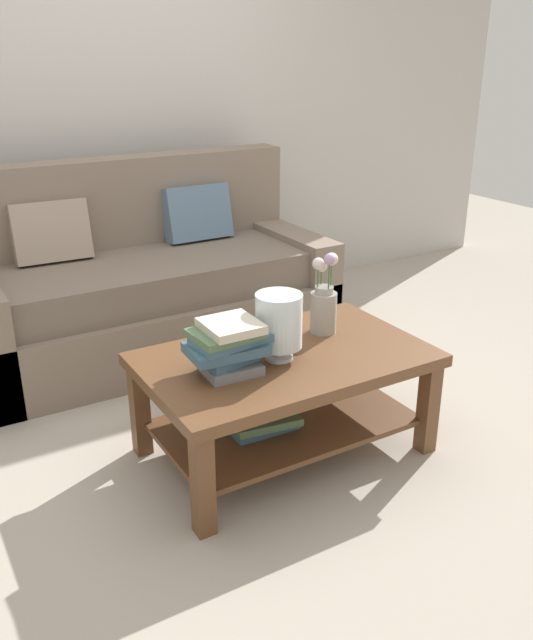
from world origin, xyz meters
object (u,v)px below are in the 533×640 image
Objects in this scene: book_stack_main at (228,346)px; flower_pitcher at (324,302)px; coffee_table at (283,383)px; couch at (145,288)px; glass_hurricane_vase at (279,322)px.

flower_pitcher reaches higher than book_stack_main.
coffee_table is 0.36m from book_stack_main.
couch reaches higher than glass_hurricane_vase.
coffee_table is 0.41m from flower_pitcher.
flower_pitcher is at bearing 22.88° from coffee_table.
couch is 1.31m from flower_pitcher.
book_stack_main is (-0.27, -0.02, 0.24)m from coffee_table.
glass_hurricane_vase is at bearing -87.99° from couch.
book_stack_main is at bearing -179.60° from glass_hurricane_vase.
coffee_table is 4.25× the size of glass_hurricane_vase.
flower_pitcher reaches higher than coffee_table.
coffee_table is 3.19× the size of flower_pitcher.
glass_hurricane_vase is at bearing 0.40° from book_stack_main.
flower_pitcher is at bearing 14.27° from book_stack_main.
glass_hurricane_vase is (-0.04, -0.02, 0.29)m from coffee_table.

